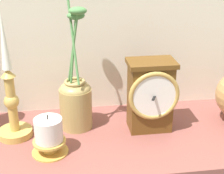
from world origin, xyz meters
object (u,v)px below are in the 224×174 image
(pillar_candle_front, at_px, (49,136))
(mantel_clock, at_px, (151,95))
(candlestick_tall_left, at_px, (11,101))
(brass_vase_jar, at_px, (76,97))

(pillar_candle_front, bearing_deg, mantel_clock, 16.34)
(candlestick_tall_left, xyz_separation_m, brass_vase_jar, (0.16, 0.03, -0.01))
(mantel_clock, distance_m, pillar_candle_front, 0.28)
(mantel_clock, height_order, pillar_candle_front, mantel_clock)
(candlestick_tall_left, height_order, brass_vase_jar, brass_vase_jar)
(mantel_clock, xyz_separation_m, pillar_candle_front, (-0.27, -0.08, -0.05))
(brass_vase_jar, relative_size, pillar_candle_front, 3.74)
(brass_vase_jar, xyz_separation_m, pillar_candle_front, (-0.07, -0.12, -0.04))
(mantel_clock, distance_m, brass_vase_jar, 0.20)
(candlestick_tall_left, bearing_deg, brass_vase_jar, 9.50)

